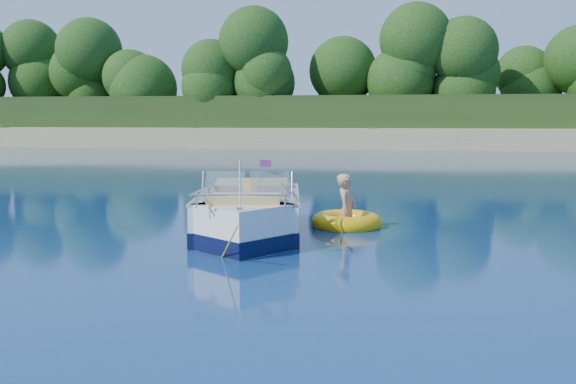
# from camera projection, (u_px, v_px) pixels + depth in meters

# --- Properties ---
(ground) EXTENTS (160.00, 160.00, 0.00)m
(ground) POSITION_uv_depth(u_px,v_px,m) (274.00, 239.00, 12.25)
(ground) COLOR #0A1A4A
(ground) RESTS_ON ground
(shoreline) EXTENTS (170.00, 59.00, 6.00)m
(shoreline) POSITION_uv_depth(u_px,v_px,m) (372.00, 129.00, 74.69)
(shoreline) COLOR #9F8C5C
(shoreline) RESTS_ON ground
(treeline) EXTENTS (150.00, 7.12, 8.19)m
(treeline) POSITION_uv_depth(u_px,v_px,m) (365.00, 77.00, 51.83)
(treeline) COLOR #332211
(treeline) RESTS_ON ground
(motorboat) EXTENTS (2.52, 5.52, 1.85)m
(motorboat) POSITION_uv_depth(u_px,v_px,m) (249.00, 217.00, 12.66)
(motorboat) COLOR white
(motorboat) RESTS_ON ground
(tow_tube) EXTENTS (1.63, 1.63, 0.40)m
(tow_tube) POSITION_uv_depth(u_px,v_px,m) (346.00, 222.00, 13.66)
(tow_tube) COLOR #E1A608
(tow_tube) RESTS_ON ground
(boy) EXTENTS (0.50, 0.90, 1.67)m
(boy) POSITION_uv_depth(u_px,v_px,m) (347.00, 227.00, 13.60)
(boy) COLOR tan
(boy) RESTS_ON ground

